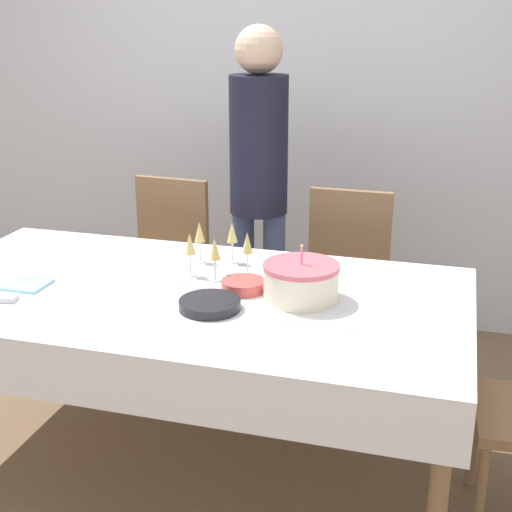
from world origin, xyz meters
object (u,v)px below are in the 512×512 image
birthday_cake (301,282)px  plate_stack_dessert (243,285)px  champagne_tray (216,257)px  dining_chair_far_right (344,282)px  dining_chair_far_left (165,264)px  person_standing (259,170)px  plate_stack_main (210,304)px

birthday_cake → plate_stack_dessert: size_ratio=1.71×
champagne_tray → plate_stack_dessert: (0.16, -0.16, -0.05)m
dining_chair_far_right → champagne_tray: size_ratio=2.55×
dining_chair_far_left → plate_stack_dessert: 1.09m
champagne_tray → person_standing: person_standing is taller
dining_chair_far_right → person_standing: person_standing is taller
birthday_cake → dining_chair_far_right: bearing=87.9°
person_standing → champagne_tray: bearing=-88.2°
plate_stack_main → dining_chair_far_right: bearing=72.6°
dining_chair_far_right → plate_stack_main: (-0.32, -1.02, 0.26)m
dining_chair_far_right → birthday_cake: birthday_cake is taller
champagne_tray → plate_stack_main: size_ratio=1.70×
champagne_tray → plate_stack_dessert: 0.23m
dining_chair_far_right → champagne_tray: bearing=-122.6°
dining_chair_far_left → plate_stack_main: (0.62, -1.02, 0.26)m
dining_chair_far_right → plate_stack_dessert: bearing=-107.6°
dining_chair_far_left → dining_chair_far_right: same height
plate_stack_dessert → plate_stack_main: bearing=-106.8°
plate_stack_dessert → person_standing: (-0.18, 0.86, 0.25)m
champagne_tray → plate_stack_dessert: size_ratio=2.29×
birthday_cake → champagne_tray: bearing=155.0°
plate_stack_main → birthday_cake: bearing=31.8°
dining_chair_far_left → champagne_tray: dining_chair_far_left is taller
dining_chair_far_right → champagne_tray: 0.84m
plate_stack_main → plate_stack_dessert: (0.06, 0.20, 0.00)m
dining_chair_far_left → champagne_tray: 0.89m
dining_chair_far_left → dining_chair_far_right: bearing=0.0°
dining_chair_far_right → person_standing: (-0.44, 0.05, 0.51)m
dining_chair_far_left → plate_stack_dessert: size_ratio=5.84×
birthday_cake → plate_stack_dessert: (-0.23, 0.02, -0.05)m
champagne_tray → birthday_cake: bearing=-25.0°
dining_chair_far_right → plate_stack_dessert: size_ratio=5.84×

